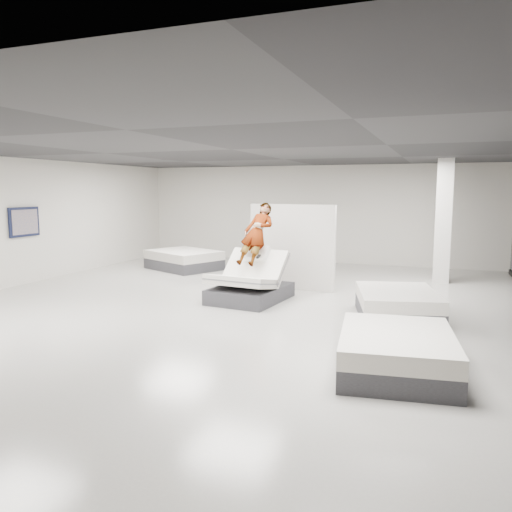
% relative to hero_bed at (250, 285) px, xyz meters
% --- Properties ---
extents(room, '(14.00, 14.04, 3.20)m').
position_rel_hero_bed_xyz_m(room, '(-0.11, -0.71, 1.25)').
color(room, '#B2B0A8').
rests_on(room, ground).
extents(hero_bed, '(1.55, 1.94, 1.17)m').
position_rel_hero_bed_xyz_m(hero_bed, '(0.00, 0.00, 0.00)').
color(hero_bed, '#3B3B40').
rests_on(hero_bed, floor).
extents(person, '(0.75, 1.57, 1.25)m').
position_rel_hero_bed_xyz_m(person, '(0.04, 0.33, 0.82)').
color(person, slate).
rests_on(person, hero_bed).
extents(remote, '(0.07, 0.15, 0.08)m').
position_rel_hero_bed_xyz_m(remote, '(0.22, -0.04, 0.64)').
color(remote, black).
rests_on(remote, person).
extents(divider_panel, '(2.25, 0.48, 2.06)m').
position_rel_hero_bed_xyz_m(divider_panel, '(0.44, 1.68, 0.68)').
color(divider_panel, silver).
rests_on(divider_panel, floor).
extents(flat_bed_right_far, '(1.82, 2.17, 0.52)m').
position_rel_hero_bed_xyz_m(flat_bed_right_far, '(3.14, -0.36, -0.09)').
color(flat_bed_right_far, '#3B3B40').
rests_on(flat_bed_right_far, floor).
extents(flat_bed_right_near, '(1.69, 2.11, 0.53)m').
position_rel_hero_bed_xyz_m(flat_bed_right_near, '(3.39, -3.30, -0.08)').
color(flat_bed_right_near, '#3B3B40').
rests_on(flat_bed_right_near, floor).
extents(flat_bed_left_far, '(2.52, 2.27, 0.57)m').
position_rel_hero_bed_xyz_m(flat_bed_left_far, '(-3.47, 3.37, -0.07)').
color(flat_bed_left_far, '#3B3B40').
rests_on(flat_bed_left_far, floor).
extents(column, '(0.40, 0.40, 3.20)m').
position_rel_hero_bed_xyz_m(column, '(3.89, 3.79, 1.25)').
color(column, silver).
rests_on(column, floor).
extents(wall_poster, '(0.06, 0.95, 0.75)m').
position_rel_hero_bed_xyz_m(wall_poster, '(-6.04, -0.21, 1.25)').
color(wall_poster, black).
rests_on(wall_poster, wall_left).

